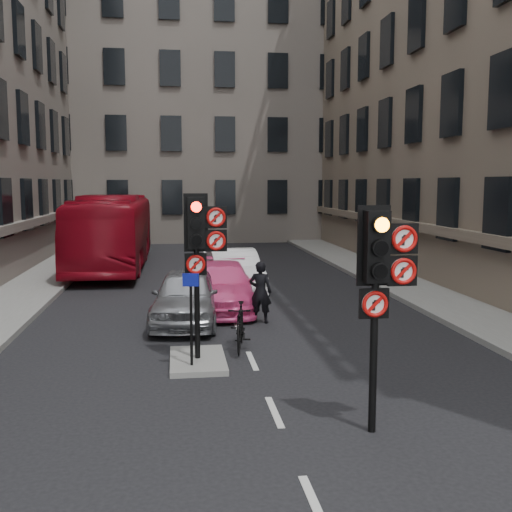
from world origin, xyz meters
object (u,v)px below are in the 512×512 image
object	(u,v)px
bus_red	(113,231)
motorcyclist	(260,292)
motorcycle	(240,326)
info_sign	(191,306)
signal_near	(381,270)
car_silver	(186,296)
signal_far	(200,240)
car_white	(234,271)
car_pink	(222,286)

from	to	relation	value
bus_red	motorcyclist	size ratio (longest dim) A/B	6.91
bus_red	motorcyclist	world-z (taller)	bus_red
motorcycle	info_sign	size ratio (longest dim) A/B	0.93
signal_near	car_silver	bearing A→B (deg)	109.95
signal_far	motorcycle	size ratio (longest dim) A/B	1.97
signal_near	car_white	bearing A→B (deg)	94.92
signal_near	signal_far	distance (m)	4.77
car_pink	signal_far	bearing A→B (deg)	-95.32
signal_near	motorcycle	size ratio (longest dim) A/B	1.97
bus_red	motorcyclist	bearing A→B (deg)	-65.97
signal_near	bus_red	distance (m)	20.36
motorcycle	motorcyclist	xyz separation A→B (m)	(0.85, 2.59, 0.33)
signal_near	motorcyclist	distance (m)	7.83
motorcyclist	info_sign	bearing A→B (deg)	84.26
car_white	car_pink	xyz separation A→B (m)	(-0.65, -2.73, -0.06)
car_white	info_sign	bearing A→B (deg)	-104.36
motorcycle	motorcyclist	bearing A→B (deg)	81.50
car_white	signal_near	bearing A→B (deg)	-88.20
signal_near	bus_red	bearing A→B (deg)	107.12
motorcyclist	info_sign	xyz separation A→B (m)	(-2.04, -4.11, 0.50)
signal_far	car_silver	world-z (taller)	signal_far
bus_red	motorcyclist	distance (m)	12.96
car_white	info_sign	size ratio (longest dim) A/B	2.39
signal_far	car_silver	distance (m)	4.33
bus_red	motorcycle	bearing A→B (deg)	-72.90
bus_red	car_pink	bearing A→B (deg)	-66.13
signal_near	signal_far	bearing A→B (deg)	123.02
car_white	info_sign	distance (m)	9.07
motorcycle	signal_far	bearing A→B (deg)	-124.03
car_pink	motorcycle	bearing A→B (deg)	-85.44
info_sign	car_silver	bearing A→B (deg)	100.13
signal_far	car_pink	size ratio (longest dim) A/B	0.73
signal_near	motorcyclist	world-z (taller)	signal_near
car_white	motorcyclist	bearing A→B (deg)	-89.82
bus_red	motorcycle	xyz separation A→B (m)	(4.35, -14.43, -1.14)
info_sign	signal_far	bearing A→B (deg)	75.74
car_white	motorcyclist	xyz separation A→B (m)	(0.27, -4.77, 0.11)
info_sign	car_white	bearing A→B (deg)	88.57
signal_near	car_pink	distance (m)	9.96
signal_far	motorcycle	xyz separation A→B (m)	(0.96, 1.01, -2.16)
motorcycle	info_sign	bearing A→B (deg)	-118.44
car_silver	bus_red	bearing A→B (deg)	110.94
signal_near	info_sign	world-z (taller)	signal_near
motorcyclist	info_sign	distance (m)	4.61
car_silver	motorcycle	size ratio (longest dim) A/B	2.45
signal_near	motorcycle	world-z (taller)	signal_near
car_white	motorcycle	xyz separation A→B (m)	(-0.57, -7.36, -0.22)
signal_near	car_silver	distance (m)	8.56
signal_near	info_sign	size ratio (longest dim) A/B	1.83
signal_far	car_white	distance (m)	8.72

